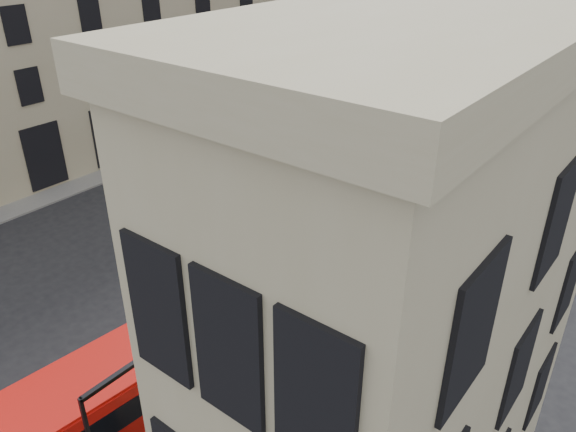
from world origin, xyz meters
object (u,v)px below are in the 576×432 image
Objects in this scene: street_lamp_a at (190,126)px; pedestrian_a at (298,93)px; car_a at (301,145)px; car_b at (417,188)px; car_c at (252,123)px; street_lamp_b at (422,103)px; cafe_chair_d at (372,342)px; bicycle at (287,256)px; bus_far at (333,124)px; pedestrian_e at (254,133)px; cyclist at (260,186)px; traffic_light_far at (293,100)px; pedestrian_b at (423,103)px; cafe_chair_b at (309,414)px; cafe_table_far at (321,308)px; pedestrian_d at (562,135)px; traffic_light_near at (318,219)px; pedestrian_c at (459,107)px; cafe_table_near at (207,431)px; cafe_table_mid at (258,375)px; cafe_chair_c at (337,371)px.

street_lamp_a reaches higher than pedestrian_a.
pedestrian_a reaches higher than car_a.
car_c reaches higher than car_b.
street_lamp_b is 6.10× the size of cafe_chair_d.
bus_far is at bearing 1.40° from bicycle.
bus_far is 6.70× the size of pedestrian_e.
pedestrian_e is 30.47m from cafe_chair_d.
cyclist is (2.43, -7.58, 0.07)m from car_a.
street_lamp_a is at bearing -101.31° from traffic_light_far.
street_lamp_b is 14.34m from pedestrian_e.
cafe_chair_b is at bearing -134.21° from pedestrian_b.
bicycle is 29.29m from pedestrian_b.
cafe_chair_d reaches higher than cyclist.
pedestrian_a is at bearing 11.59° from bicycle.
bicycle is 11.53m from cafe_table_far.
car_c is (-2.00, -3.07, -1.63)m from traffic_light_far.
cafe_chair_b is at bearing 66.98° from pedestrian_e.
pedestrian_a is 1.20× the size of pedestrian_d.
car_c is 33.08m from cafe_chair_d.
pedestrian_b is (-2.22, 5.24, -1.62)m from street_lamp_b.
traffic_light_near is 8.15m from cyclist.
street_lamp_b is at bearing -14.65° from bicycle.
cafe_chair_d is (12.43, -37.03, 4.10)m from pedestrian_c.
pedestrian_e is (-14.89, 0.95, 0.10)m from car_b.
cafe_table_near is (23.04, -20.62, 2.72)m from street_lamp_a.
traffic_light_near is at bearing 115.70° from cafe_table_near.
street_lamp_a is at bearing 39.41° from bicycle.
street_lamp_b is 11.78m from car_a.
pedestrian_b is (2.32, 16.00, -0.04)m from car_a.
street_lamp_a is at bearing 141.09° from cafe_table_mid.
cafe_chair_d reaches higher than pedestrian_e.
cyclist is 1.15× the size of pedestrian_e.
cafe_table_far is at bearing -34.58° from car_a.
pedestrian_c is at bearing 172.19° from pedestrian_e.
cafe_table_far is (-0.59, 5.69, 0.02)m from cafe_table_near.
cafe_table_far is at bearing -69.70° from street_lamp_b.
bus_far is at bearing 124.17° from cafe_chair_c.
traffic_light_far is 4.35× the size of cafe_chair_d.
pedestrian_d is at bearing 21.00° from street_lamp_b.
street_lamp_b is 0.52× the size of bus_far.
cafe_table_far is at bearing 94.88° from cafe_table_mid.
pedestrian_b is 1.01× the size of pedestrian_d.
traffic_light_far is 15.69m from pedestrian_c.
traffic_light_near is 4.35× the size of cafe_chair_d.
bicycle is at bearing -52.99° from traffic_light_far.
street_lamp_b is at bearing 103.01° from pedestrian_d.
pedestrian_b is at bearing 98.76° from car_a.
pedestrian_d is 35.23m from cafe_table_far.
car_b is 14.92m from pedestrian_e.
street_lamp_b is at bearing 113.35° from cafe_chair_d.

